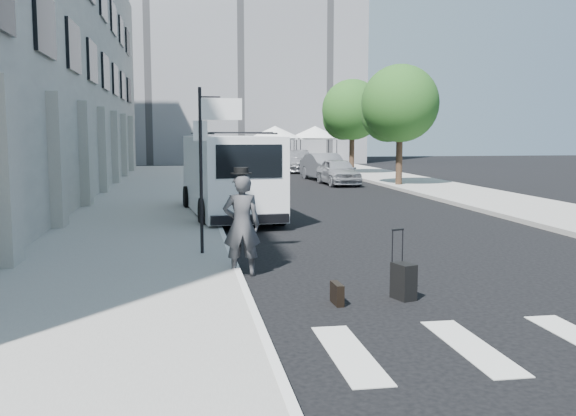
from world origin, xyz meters
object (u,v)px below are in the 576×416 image
object	(u,v)px
briefcase	(337,294)
parked_car_a	(338,172)
cargo_van	(229,176)
parked_car_c	(299,161)
businessman	(242,225)
suitcase	(403,281)
parked_car_b	(325,167)

from	to	relation	value
briefcase	parked_car_a	size ratio (longest dim) A/B	0.11
cargo_van	parked_car_c	world-z (taller)	cargo_van
parked_car_c	businessman	bearing A→B (deg)	-97.35
businessman	suitcase	distance (m)	3.33
briefcase	suitcase	distance (m)	1.16
businessman	parked_car_b	distance (m)	24.60
briefcase	cargo_van	bearing A→B (deg)	92.77
businessman	parked_car_a	size ratio (longest dim) A/B	0.48
cargo_van	parked_car_b	bearing A→B (deg)	60.79
parked_car_a	parked_car_c	xyz separation A→B (m)	(0.00, 11.33, 0.06)
suitcase	parked_car_c	size ratio (longest dim) A/B	0.22
cargo_van	parked_car_a	distance (m)	13.49
businessman	cargo_van	bearing A→B (deg)	-90.30
briefcase	suitcase	size ratio (longest dim) A/B	0.39
suitcase	parked_car_a	size ratio (longest dim) A/B	0.28
businessman	parked_car_b	world-z (taller)	businessman
cargo_van	parked_car_b	distance (m)	16.35
parked_car_c	suitcase	bearing A→B (deg)	-92.57
suitcase	cargo_van	distance (m)	11.03
cargo_van	parked_car_c	xyz separation A→B (m)	(6.52, 23.11, -0.58)
briefcase	parked_car_b	world-z (taller)	parked_car_b
businessman	parked_car_b	size ratio (longest dim) A/B	0.42
briefcase	parked_car_c	bearing A→B (deg)	78.58
suitcase	parked_car_c	bearing A→B (deg)	65.37
briefcase	parked_car_c	size ratio (longest dim) A/B	0.08
parked_car_c	parked_car_b	bearing A→B (deg)	-85.09
briefcase	parked_car_a	xyz separation A→B (m)	(5.60, 22.70, 0.52)
cargo_van	parked_car_b	xyz separation A→B (m)	(6.52, 14.98, -0.56)
parked_car_a	parked_car_c	world-z (taller)	parked_car_c
parked_car_a	parked_car_c	size ratio (longest dim) A/B	0.79
suitcase	cargo_van	size ratio (longest dim) A/B	0.16
briefcase	suitcase	bearing A→B (deg)	4.17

